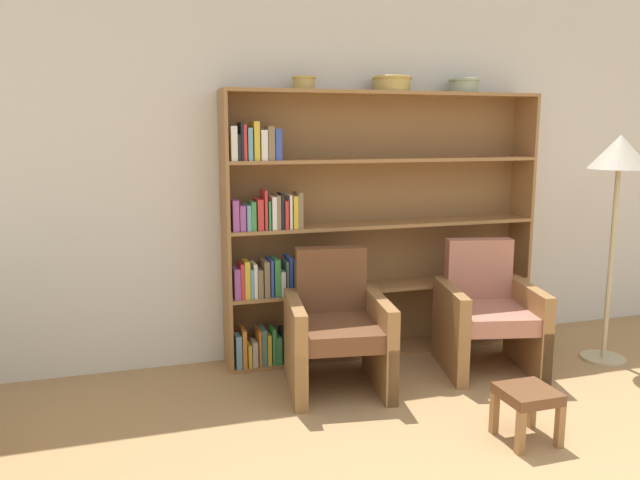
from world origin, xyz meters
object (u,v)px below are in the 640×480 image
object	(u,v)px
floor_lamp	(619,165)
bookshelf	(355,230)
bowl_slate	(392,83)
bowl_olive	(464,85)
armchair_leather	(336,329)
bowl_brass	(304,82)
footstool	(527,400)
armchair_cushioned	(487,314)

from	to	relation	value
floor_lamp	bookshelf	bearing A→B (deg)	158.27
bowl_slate	bowl_olive	size ratio (longest dim) A/B	1.24
armchair_leather	bowl_olive	bearing A→B (deg)	-147.51
armchair_leather	bowl_brass	bearing A→B (deg)	-74.65
floor_lamp	footstool	world-z (taller)	floor_lamp
bowl_olive	armchair_leather	world-z (taller)	bowl_olive
footstool	armchair_cushioned	bearing A→B (deg)	69.73
floor_lamp	footstool	xyz separation A→B (m)	(-1.30, -0.88, -1.21)
armchair_leather	footstool	world-z (taller)	armchair_leather
bookshelf	floor_lamp	xyz separation A→B (m)	(1.72, -0.69, 0.49)
footstool	floor_lamp	bearing A→B (deg)	34.19
bowl_brass	footstool	distance (m)	2.50
bookshelf	floor_lamp	distance (m)	1.92
bowl_slate	armchair_cushioned	size ratio (longest dim) A/B	0.32
bowl_brass	bowl_olive	bearing A→B (deg)	0.00
armchair_cushioned	footstool	xyz separation A→B (m)	(-0.38, -1.02, -0.16)
bowl_brass	armchair_cushioned	bearing A→B (deg)	-23.90
bowl_brass	bowl_slate	world-z (taller)	bowl_slate
bookshelf	bowl_brass	xyz separation A→B (m)	(-0.40, -0.02, 1.06)
bookshelf	armchair_cushioned	xyz separation A→B (m)	(0.80, -0.55, -0.56)
bookshelf	bowl_olive	distance (m)	1.36
armchair_leather	floor_lamp	bearing A→B (deg)	-175.38
bowl_brass	footstool	size ratio (longest dim) A/B	0.58
bookshelf	bowl_brass	world-z (taller)	bowl_brass
bowl_slate	armchair_cushioned	xyz separation A→B (m)	(0.54, -0.53, -1.63)
footstool	bowl_brass	bearing A→B (deg)	117.96
bookshelf	bowl_slate	distance (m)	1.10
bowl_olive	floor_lamp	xyz separation A→B (m)	(0.88, -0.66, -0.58)
armchair_cushioned	footstool	size ratio (longest dim) A/B	3.00
bowl_slate	floor_lamp	size ratio (longest dim) A/B	0.18
bowl_brass	armchair_cushioned	size ratio (longest dim) A/B	0.19
bowl_brass	floor_lamp	size ratio (longest dim) A/B	0.10
bowl_olive	armchair_leather	bearing A→B (deg)	-155.85
bowl_olive	bookshelf	bearing A→B (deg)	178.39
bowl_slate	floor_lamp	xyz separation A→B (m)	(1.46, -0.66, -0.58)
bowl_slate	floor_lamp	bearing A→B (deg)	-24.41
footstool	bowl_slate	bearing A→B (deg)	95.93
bowl_slate	floor_lamp	distance (m)	1.71
bookshelf	armchair_leather	distance (m)	0.86
bookshelf	armchair_leather	world-z (taller)	bookshelf
bowl_olive	footstool	xyz separation A→B (m)	(-0.42, -1.55, -1.79)
bookshelf	footstool	world-z (taller)	bookshelf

